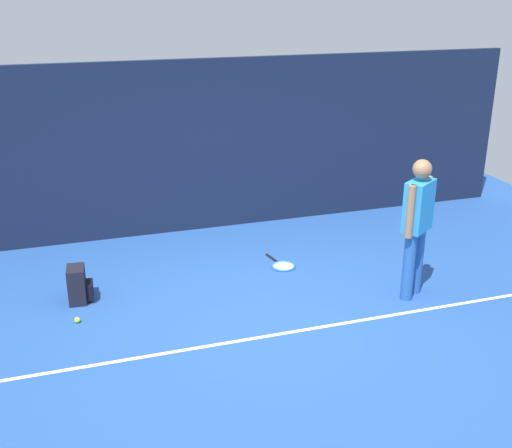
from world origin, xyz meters
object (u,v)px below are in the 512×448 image
at_px(tennis_player, 417,221).
at_px(tennis_racket, 282,265).
at_px(backpack, 78,285).
at_px(tennis_ball_near_player, 77,320).

bearing_deg(tennis_player, tennis_racket, 98.78).
distance_m(tennis_racket, backpack, 2.65).
distance_m(tennis_player, backpack, 4.05).
height_order(backpack, tennis_ball_near_player, backpack).
height_order(tennis_player, tennis_racket, tennis_player).
xyz_separation_m(tennis_player, tennis_ball_near_player, (-3.89, 0.54, -0.93)).
height_order(tennis_player, tennis_ball_near_player, tennis_player).
bearing_deg(tennis_racket, backpack, -97.22).
relative_size(tennis_player, tennis_racket, 2.68).
bearing_deg(tennis_ball_near_player, tennis_player, -7.92).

